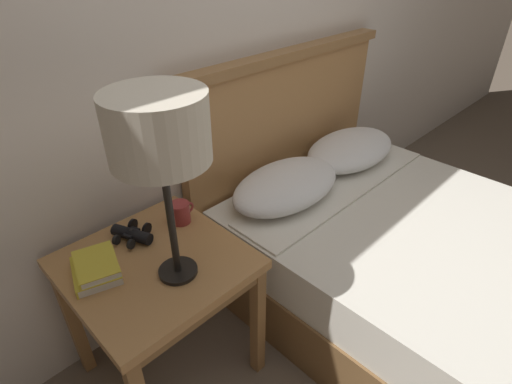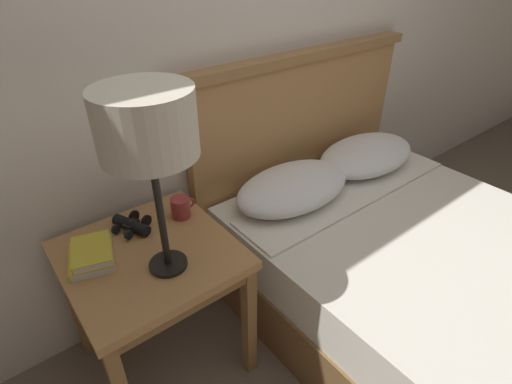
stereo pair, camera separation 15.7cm
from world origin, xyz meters
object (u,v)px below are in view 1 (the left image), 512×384
(table_lamp, at_px, (158,132))
(coffee_mug, at_px, (181,213))
(bed, at_px, (423,267))
(book_on_nightstand, at_px, (95,271))
(book_stacked_on_top, at_px, (95,264))
(binoculars_pair, at_px, (132,234))
(nightstand, at_px, (157,277))

(table_lamp, relative_size, coffee_mug, 6.01)
(bed, xyz_separation_m, book_on_nightstand, (-1.17, 0.65, 0.34))
(bed, height_order, table_lamp, table_lamp)
(bed, xyz_separation_m, book_stacked_on_top, (-1.17, 0.65, 0.36))
(book_stacked_on_top, bearing_deg, bed, -28.96)
(table_lamp, bearing_deg, binoculars_pair, 93.36)
(book_on_nightstand, relative_size, coffee_mug, 2.09)
(bed, distance_m, book_stacked_on_top, 1.39)
(book_stacked_on_top, xyz_separation_m, coffee_mug, (0.37, 0.04, -0.00))
(bed, relative_size, coffee_mug, 18.66)
(book_on_nightstand, height_order, binoculars_pair, binoculars_pair)
(table_lamp, bearing_deg, book_stacked_on_top, 136.63)
(table_lamp, relative_size, book_on_nightstand, 2.87)
(book_stacked_on_top, height_order, coffee_mug, coffee_mug)
(table_lamp, height_order, book_on_nightstand, table_lamp)
(table_lamp, bearing_deg, coffee_mug, 51.72)
(book_on_nightstand, bearing_deg, coffee_mug, 5.87)
(table_lamp, bearing_deg, book_on_nightstand, 136.99)
(book_on_nightstand, xyz_separation_m, coffee_mug, (0.38, 0.04, 0.03))
(table_lamp, xyz_separation_m, coffee_mug, (0.18, 0.22, -0.47))
(nightstand, relative_size, binoculars_pair, 3.71)
(book_on_nightstand, distance_m, coffee_mug, 0.38)
(nightstand, bearing_deg, book_stacked_on_top, 156.11)
(bed, xyz_separation_m, table_lamp, (-0.98, 0.46, 0.83))
(coffee_mug, bearing_deg, binoculars_pair, 168.35)
(bed, xyz_separation_m, coffee_mug, (-0.80, 0.69, 0.36))
(nightstand, distance_m, binoculars_pair, 0.19)
(nightstand, bearing_deg, table_lamp, -77.20)
(bed, relative_size, binoculars_pair, 11.74)
(book_on_nightstand, bearing_deg, book_stacked_on_top, -24.83)
(book_stacked_on_top, distance_m, binoculars_pair, 0.20)
(book_stacked_on_top, height_order, binoculars_pair, book_stacked_on_top)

